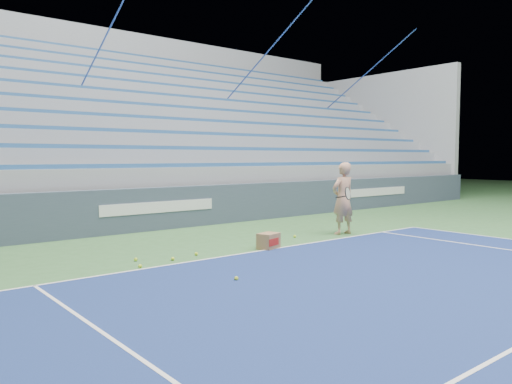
# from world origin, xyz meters

# --- Properties ---
(sponsor_barrier) EXTENTS (30.00, 0.32, 1.10)m
(sponsor_barrier) POSITION_xyz_m (0.00, 15.88, 0.55)
(sponsor_barrier) COLOR #394658
(sponsor_barrier) RESTS_ON ground
(bleachers) EXTENTS (31.00, 9.15, 7.30)m
(bleachers) POSITION_xyz_m (0.00, 21.60, 2.36)
(bleachers) COLOR #93959B
(bleachers) RESTS_ON ground
(tennis_player) EXTENTS (0.94, 0.85, 1.75)m
(tennis_player) POSITION_xyz_m (3.15, 12.33, 0.88)
(tennis_player) COLOR tan
(tennis_player) RESTS_ON ground
(ball_box) EXTENTS (0.50, 0.44, 0.32)m
(ball_box) POSITION_xyz_m (0.48, 12.00, 0.16)
(ball_box) COLOR olive
(ball_box) RESTS_ON ground
(tennis_ball_0) EXTENTS (0.07, 0.07, 0.07)m
(tennis_ball_0) POSITION_xyz_m (1.87, 12.68, 0.03)
(tennis_ball_0) COLOR #CCE22E
(tennis_ball_0) RESTS_ON ground
(tennis_ball_1) EXTENTS (0.07, 0.07, 0.07)m
(tennis_ball_1) POSITION_xyz_m (-1.64, 12.21, 0.03)
(tennis_ball_1) COLOR #CCE22E
(tennis_ball_1) RESTS_ON ground
(tennis_ball_2) EXTENTS (0.07, 0.07, 0.07)m
(tennis_ball_2) POSITION_xyz_m (-1.63, 10.30, 0.03)
(tennis_ball_2) COLOR #CCE22E
(tennis_ball_2) RESTS_ON ground
(tennis_ball_3) EXTENTS (0.07, 0.07, 0.07)m
(tennis_ball_3) POSITION_xyz_m (-2.19, 12.58, 0.03)
(tennis_ball_3) COLOR #CCE22E
(tennis_ball_3) RESTS_ON ground
(tennis_ball_4) EXTENTS (0.07, 0.07, 0.07)m
(tennis_ball_4) POSITION_xyz_m (-2.37, 12.03, 0.03)
(tennis_ball_4) COLOR #CCE22E
(tennis_ball_4) RESTS_ON ground
(tennis_ball_5) EXTENTS (0.07, 0.07, 0.07)m
(tennis_ball_5) POSITION_xyz_m (-1.06, 12.34, 0.03)
(tennis_ball_5) COLOR #CCE22E
(tennis_ball_5) RESTS_ON ground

